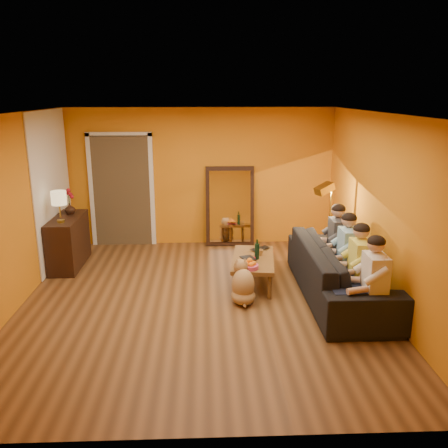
{
  "coord_description": "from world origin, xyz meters",
  "views": [
    {
      "loc": [
        0.08,
        -6.18,
        2.86
      ],
      "look_at": [
        0.35,
        0.5,
        1.0
      ],
      "focal_mm": 38.0,
      "sensor_mm": 36.0,
      "label": 1
    }
  ],
  "objects_px": {
    "coffee_table": "(253,271)",
    "person_far_right": "(338,242)",
    "table_lamp": "(60,207)",
    "vase": "(70,209)",
    "tumbler": "(260,252)",
    "laptop": "(262,250)",
    "sideboard": "(69,242)",
    "floor_lamp": "(329,228)",
    "sofa": "(340,271)",
    "mirror_frame": "(230,206)",
    "person_mid_right": "(348,254)",
    "person_far_left": "(374,284)",
    "person_mid_left": "(360,268)",
    "wine_bottle": "(257,249)",
    "dog": "(243,281)"
  },
  "relations": [
    {
      "from": "table_lamp",
      "to": "sofa",
      "type": "xyz_separation_m",
      "value": [
        4.24,
        -1.14,
        -0.72
      ]
    },
    {
      "from": "person_mid_left",
      "to": "person_far_right",
      "type": "bearing_deg",
      "value": 90.0
    },
    {
      "from": "sofa",
      "to": "table_lamp",
      "type": "bearing_deg",
      "value": 74.96
    },
    {
      "from": "person_far_right",
      "to": "person_mid_right",
      "type": "bearing_deg",
      "value": -90.0
    },
    {
      "from": "tumbler",
      "to": "person_far_right",
      "type": "bearing_deg",
      "value": 0.31
    },
    {
      "from": "mirror_frame",
      "to": "coffee_table",
      "type": "relative_size",
      "value": 1.25
    },
    {
      "from": "sofa",
      "to": "person_far_right",
      "type": "relative_size",
      "value": 2.18
    },
    {
      "from": "floor_lamp",
      "to": "person_mid_left",
      "type": "height_order",
      "value": "floor_lamp"
    },
    {
      "from": "floor_lamp",
      "to": "wine_bottle",
      "type": "height_order",
      "value": "floor_lamp"
    },
    {
      "from": "sideboard",
      "to": "dog",
      "type": "bearing_deg",
      "value": -29.18
    },
    {
      "from": "coffee_table",
      "to": "person_far_right",
      "type": "xyz_separation_m",
      "value": [
        1.33,
        0.13,
        0.4
      ]
    },
    {
      "from": "wine_bottle",
      "to": "sideboard",
      "type": "bearing_deg",
      "value": 162.66
    },
    {
      "from": "person_mid_right",
      "to": "person_far_right",
      "type": "distance_m",
      "value": 0.55
    },
    {
      "from": "wine_bottle",
      "to": "sofa",
      "type": "bearing_deg",
      "value": -22.44
    },
    {
      "from": "vase",
      "to": "person_mid_left",
      "type": "bearing_deg",
      "value": -26.08
    },
    {
      "from": "mirror_frame",
      "to": "sofa",
      "type": "relative_size",
      "value": 0.57
    },
    {
      "from": "mirror_frame",
      "to": "person_mid_right",
      "type": "xyz_separation_m",
      "value": [
        1.58,
        -2.42,
        -0.15
      ]
    },
    {
      "from": "mirror_frame",
      "to": "person_far_right",
      "type": "height_order",
      "value": "mirror_frame"
    },
    {
      "from": "sideboard",
      "to": "dog",
      "type": "distance_m",
      "value": 3.25
    },
    {
      "from": "person_mid_left",
      "to": "laptop",
      "type": "xyz_separation_m",
      "value": [
        -1.15,
        1.32,
        -0.18
      ]
    },
    {
      "from": "person_mid_left",
      "to": "person_far_right",
      "type": "relative_size",
      "value": 1.0
    },
    {
      "from": "floor_lamp",
      "to": "person_mid_right",
      "type": "xyz_separation_m",
      "value": [
        0.03,
        -0.96,
        -0.11
      ]
    },
    {
      "from": "person_mid_left",
      "to": "dog",
      "type": "bearing_deg",
      "value": 168.75
    },
    {
      "from": "floor_lamp",
      "to": "tumbler",
      "type": "height_order",
      "value": "floor_lamp"
    },
    {
      "from": "coffee_table",
      "to": "person_mid_right",
      "type": "relative_size",
      "value": 1.0
    },
    {
      "from": "sideboard",
      "to": "person_far_left",
      "type": "relative_size",
      "value": 0.97
    },
    {
      "from": "person_mid_left",
      "to": "tumbler",
      "type": "distance_m",
      "value": 1.63
    },
    {
      "from": "floor_lamp",
      "to": "person_far_left",
      "type": "xyz_separation_m",
      "value": [
        0.03,
        -2.06,
        -0.11
      ]
    },
    {
      "from": "person_far_left",
      "to": "laptop",
      "type": "xyz_separation_m",
      "value": [
        -1.15,
        1.87,
        -0.18
      ]
    },
    {
      "from": "table_lamp",
      "to": "vase",
      "type": "bearing_deg",
      "value": 90.0
    },
    {
      "from": "wine_bottle",
      "to": "laptop",
      "type": "xyz_separation_m",
      "value": [
        0.13,
        0.4,
        -0.14
      ]
    },
    {
      "from": "dog",
      "to": "tumbler",
      "type": "relative_size",
      "value": 6.61
    },
    {
      "from": "person_mid_left",
      "to": "vase",
      "type": "height_order",
      "value": "person_mid_left"
    },
    {
      "from": "person_mid_left",
      "to": "wine_bottle",
      "type": "distance_m",
      "value": 1.58
    },
    {
      "from": "sideboard",
      "to": "coffee_table",
      "type": "bearing_deg",
      "value": -16.75
    },
    {
      "from": "person_mid_right",
      "to": "wine_bottle",
      "type": "relative_size",
      "value": 3.94
    },
    {
      "from": "coffee_table",
      "to": "person_mid_left",
      "type": "relative_size",
      "value": 1.0
    },
    {
      "from": "person_far_left",
      "to": "sofa",
      "type": "bearing_deg",
      "value": 97.41
    },
    {
      "from": "wine_bottle",
      "to": "tumbler",
      "type": "relative_size",
      "value": 3.29
    },
    {
      "from": "sofa",
      "to": "tumbler",
      "type": "relative_size",
      "value": 28.23
    },
    {
      "from": "table_lamp",
      "to": "sofa",
      "type": "bearing_deg",
      "value": -15.04
    },
    {
      "from": "person_far_right",
      "to": "tumbler",
      "type": "relative_size",
      "value": 12.93
    },
    {
      "from": "sideboard",
      "to": "sofa",
      "type": "bearing_deg",
      "value": -18.75
    },
    {
      "from": "mirror_frame",
      "to": "coffee_table",
      "type": "xyz_separation_m",
      "value": [
        0.25,
        -2.0,
        -0.55
      ]
    },
    {
      "from": "sideboard",
      "to": "floor_lamp",
      "type": "bearing_deg",
      "value": -5.01
    },
    {
      "from": "tumbler",
      "to": "laptop",
      "type": "bearing_deg",
      "value": 75.38
    },
    {
      "from": "tumbler",
      "to": "vase",
      "type": "distance_m",
      "value": 3.37
    },
    {
      "from": "wine_bottle",
      "to": "coffee_table",
      "type": "bearing_deg",
      "value": 135.0
    },
    {
      "from": "sideboard",
      "to": "vase",
      "type": "distance_m",
      "value": 0.57
    },
    {
      "from": "dog",
      "to": "tumbler",
      "type": "bearing_deg",
      "value": 62.89
    }
  ]
}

